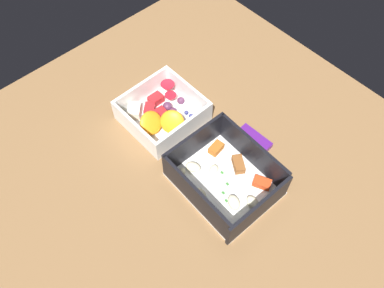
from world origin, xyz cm
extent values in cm
cube|color=brown|center=(0.00, 0.00, 1.00)|extent=(80.00, 80.00, 2.00)
cube|color=white|center=(8.45, 0.69, 2.30)|extent=(18.20, 14.90, 0.60)
cube|color=black|center=(-0.16, 0.92, 5.80)|extent=(0.97, 14.45, 6.40)
cube|color=black|center=(17.06, 0.47, 5.80)|extent=(0.97, 14.45, 6.40)
cube|color=black|center=(8.63, 7.61, 5.80)|extent=(16.64, 1.03, 6.40)
cube|color=black|center=(8.27, -6.23, 5.80)|extent=(16.64, 1.03, 6.40)
ellipsoid|color=beige|center=(12.72, -1.25, 3.63)|extent=(3.52, 3.06, 1.47)
ellipsoid|color=beige|center=(7.54, -4.48, 3.52)|extent=(2.87, 2.22, 1.31)
ellipsoid|color=beige|center=(5.56, 0.76, 3.41)|extent=(2.38, 2.76, 1.16)
ellipsoid|color=beige|center=(1.88, -4.11, 3.36)|extent=(1.92, 2.42, 1.08)
ellipsoid|color=beige|center=(14.86, 1.24, 3.53)|extent=(2.97, 2.35, 1.33)
ellipsoid|color=beige|center=(2.65, -1.71, 3.60)|extent=(3.41, 2.96, 1.42)
cube|color=brown|center=(7.82, 4.97, 3.40)|extent=(3.88, 3.40, 1.60)
cube|color=#AD5B1E|center=(2.48, 4.38, 3.33)|extent=(2.22, 3.10, 1.47)
cube|color=red|center=(13.34, 5.40, 3.26)|extent=(3.71, 3.13, 1.32)
cube|color=#387A33|center=(9.12, 0.85, 2.70)|extent=(0.60, 0.40, 0.20)
cube|color=#387A33|center=(6.78, 1.78, 2.70)|extent=(0.60, 0.40, 0.20)
cube|color=#387A33|center=(9.88, -0.97, 2.70)|extent=(0.60, 0.40, 0.20)
cube|color=#387A33|center=(11.37, -1.65, 2.70)|extent=(0.60, 0.40, 0.20)
cube|color=white|center=(-10.48, 1.99, 2.30)|extent=(13.89, 14.50, 0.60)
cube|color=white|center=(-17.07, 1.93, 4.92)|extent=(0.72, 14.39, 4.64)
cube|color=white|center=(-3.90, 2.04, 4.92)|extent=(0.72, 14.39, 4.64)
cube|color=white|center=(-10.54, 8.88, 4.92)|extent=(12.58, 0.71, 4.64)
cube|color=white|center=(-10.42, -4.90, 4.92)|extent=(12.58, 0.71, 4.64)
ellipsoid|color=orange|center=(-6.89, 1.49, 4.99)|extent=(6.30, 6.16, 4.58)
ellipsoid|color=orange|center=(-9.54, -1.64, 4.89)|extent=(4.50, 4.94, 4.39)
cube|color=red|center=(-13.27, 0.84, 3.43)|extent=(3.39, 3.43, 1.66)
cube|color=#F4EACC|center=(-15.01, -1.72, 3.60)|extent=(4.13, 4.12, 2.00)
cube|color=red|center=(-14.48, 3.45, 3.46)|extent=(2.23, 2.93, 1.73)
cube|color=red|center=(-10.33, 1.60, 3.56)|extent=(3.39, 2.67, 1.91)
sphere|color=#562D4C|center=(-10.77, 7.09, 3.38)|extent=(1.56, 1.56, 1.56)
sphere|color=#562D4C|center=(-11.39, 3.97, 3.55)|extent=(1.90, 1.90, 1.90)
sphere|color=#562D4C|center=(-9.81, 4.08, 3.39)|extent=(1.58, 1.58, 1.58)
cone|color=red|center=(-14.95, 7.13, 3.78)|extent=(2.95, 2.95, 2.36)
cone|color=red|center=(-12.58, 5.89, 3.57)|extent=(2.43, 2.43, 1.94)
sphere|color=navy|center=(-6.56, 6.15, 3.09)|extent=(0.98, 0.98, 0.98)
sphere|color=navy|center=(-5.89, 4.13, 3.11)|extent=(1.03, 1.03, 1.03)
sphere|color=navy|center=(-6.11, 7.91, 3.07)|extent=(0.95, 0.95, 0.95)
sphere|color=navy|center=(-7.86, 6.01, 3.06)|extent=(0.92, 0.92, 0.92)
sphere|color=navy|center=(-8.32, 4.06, 3.16)|extent=(1.13, 1.13, 1.13)
cube|color=#51197A|center=(5.64, 11.99, 2.60)|extent=(7.11, 2.76, 1.20)
camera|label=1|loc=(29.18, -26.08, 67.10)|focal=37.03mm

